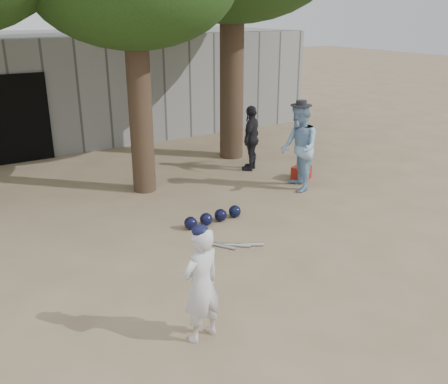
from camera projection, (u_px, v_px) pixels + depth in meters
ground at (226, 282)px, 7.12m from camera, size 70.00×70.00×0.00m
boy_player at (201, 285)px, 5.69m from camera, size 0.58×0.44×1.42m
spectator_blue at (299, 148)px, 10.48m from camera, size 1.00×1.10×1.85m
spectator_dark at (251, 138)px, 11.87m from camera, size 0.95×0.86×1.56m
red_bag at (301, 173)px, 11.40m from camera, size 0.51×0.45×0.30m
back_building at (40, 86)px, 14.81m from camera, size 16.00×5.24×3.00m
helmet_row at (213, 217)px, 9.07m from camera, size 1.19×0.26×0.23m
bat_pile at (229, 244)px, 8.21m from camera, size 0.90×0.76×0.06m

